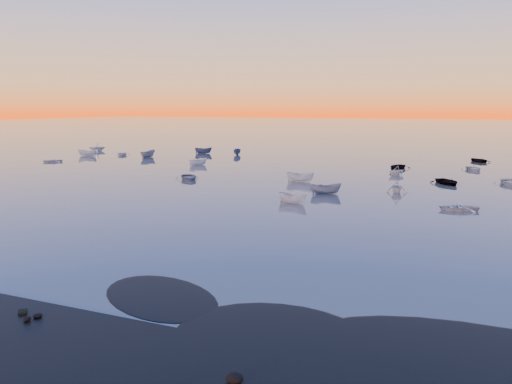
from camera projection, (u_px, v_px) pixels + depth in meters
The scene contains 5 objects.
ground at pixel (376, 148), 119.02m from camera, with size 600.00×600.00×0.00m, color #625752.
mud_lobes at pixel (71, 289), 27.10m from camera, with size 140.00×6.00×0.07m, color black, non-canonical shape.
moored_fleet at pixel (326, 172), 76.24m from camera, with size 124.00×58.00×1.20m, color white, non-canonical shape.
boat_near_left at pixel (189, 180), 67.90m from camera, with size 4.39×1.83×1.10m, color slate.
boat_near_center at pixel (300, 182), 65.97m from camera, with size 3.83×1.62×1.33m, color white.
Camera 1 is at (19.19, -20.97, 9.81)m, focal length 35.00 mm.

